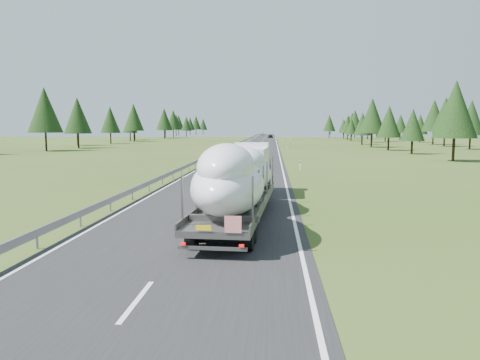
# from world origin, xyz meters

# --- Properties ---
(ground) EXTENTS (400.00, 400.00, 0.00)m
(ground) POSITION_xyz_m (0.00, 0.00, 0.00)
(ground) COLOR #314416
(ground) RESTS_ON ground
(road_surface) EXTENTS (10.00, 400.00, 0.02)m
(road_surface) POSITION_xyz_m (0.00, 100.00, 0.01)
(road_surface) COLOR black
(road_surface) RESTS_ON ground
(guardrail) EXTENTS (0.10, 400.00, 0.76)m
(guardrail) POSITION_xyz_m (-5.30, 99.94, 0.60)
(guardrail) COLOR slate
(guardrail) RESTS_ON ground
(marker_posts) EXTENTS (0.13, 350.08, 1.00)m
(marker_posts) POSITION_xyz_m (6.50, 155.00, 0.54)
(marker_posts) COLOR silver
(marker_posts) RESTS_ON ground
(highway_sign) EXTENTS (0.08, 0.90, 2.60)m
(highway_sign) POSITION_xyz_m (7.20, 80.00, 1.81)
(highway_sign) COLOR slate
(highway_sign) RESTS_ON ground
(tree_line_right) EXTENTS (28.05, 316.24, 12.43)m
(tree_line_right) POSITION_xyz_m (39.68, 104.12, 6.92)
(tree_line_right) COLOR black
(tree_line_right) RESTS_ON ground
(tree_line_left) EXTENTS (15.34, 316.34, 12.64)m
(tree_line_left) POSITION_xyz_m (-43.58, 130.62, 7.26)
(tree_line_left) COLOR black
(tree_line_left) RESTS_ON ground
(boat_truck) EXTENTS (3.44, 18.79, 3.94)m
(boat_truck) POSITION_xyz_m (1.90, 3.03, 2.11)
(boat_truck) COLOR silver
(boat_truck) RESTS_ON ground
(distant_van) EXTENTS (2.83, 5.28, 1.41)m
(distant_van) POSITION_xyz_m (-1.98, 88.55, 0.71)
(distant_van) COLOR silver
(distant_van) RESTS_ON ground
(distant_car_dark) EXTENTS (2.21, 4.84, 1.61)m
(distant_car_dark) POSITION_xyz_m (2.37, 184.15, 0.80)
(distant_car_dark) COLOR black
(distant_car_dark) RESTS_ON ground
(distant_car_blue) EXTENTS (1.96, 4.81, 1.55)m
(distant_car_blue) POSITION_xyz_m (-2.84, 255.73, 0.78)
(distant_car_blue) COLOR #1A294B
(distant_car_blue) RESTS_ON ground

